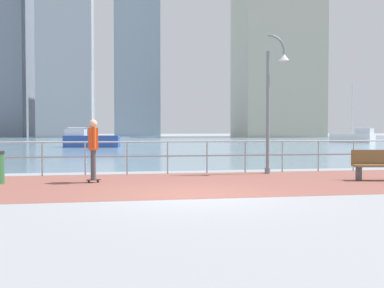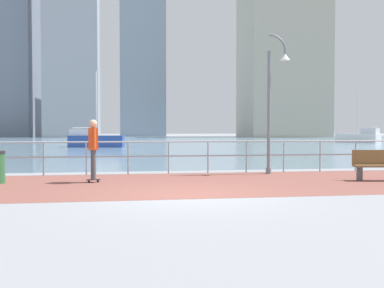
% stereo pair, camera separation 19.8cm
% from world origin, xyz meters
% --- Properties ---
extents(ground, '(220.00, 220.00, 0.00)m').
position_xyz_m(ground, '(0.00, 40.00, 0.00)').
color(ground, gray).
extents(brick_paving, '(28.00, 5.80, 0.01)m').
position_xyz_m(brick_paving, '(0.00, 2.37, 0.00)').
color(brick_paving, brown).
rests_on(brick_paving, ground).
extents(harbor_water, '(180.00, 88.00, 0.00)m').
position_xyz_m(harbor_water, '(0.00, 50.27, 0.00)').
color(harbor_water, '#6B899E').
rests_on(harbor_water, ground).
extents(waterfront_railing, '(25.25, 0.06, 1.14)m').
position_xyz_m(waterfront_railing, '(0.00, 5.27, 0.79)').
color(waterfront_railing, '#9EADB7').
rests_on(waterfront_railing, ground).
extents(lamppost, '(0.81, 0.38, 4.84)m').
position_xyz_m(lamppost, '(3.60, 4.64, 2.67)').
color(lamppost, slate).
rests_on(lamppost, ground).
extents(skateboarder, '(0.41, 0.56, 1.83)m').
position_xyz_m(skateboarder, '(-2.42, 3.01, 1.11)').
color(skateboarder, black).
rests_on(skateboarder, ground).
extents(park_bench, '(1.65, 0.72, 0.92)m').
position_xyz_m(park_bench, '(6.09, 2.17, 0.48)').
color(park_bench, brown).
rests_on(park_bench, ground).
extents(sailboat_navy, '(4.12, 5.00, 7.04)m').
position_xyz_m(sailboat_navy, '(25.86, 38.62, 0.67)').
color(sailboat_navy, white).
rests_on(sailboat_navy, ground).
extents(sailboat_white, '(4.85, 2.12, 6.58)m').
position_xyz_m(sailboat_white, '(-3.97, 29.50, 0.63)').
color(sailboat_white, '#284799').
rests_on(sailboat_white, ground).
extents(tower_concrete, '(16.09, 13.21, 32.47)m').
position_xyz_m(tower_concrete, '(30.83, 77.71, 15.40)').
color(tower_concrete, '#B2AD99').
rests_on(tower_concrete, ground).
extents(tower_brick, '(10.47, 10.37, 47.65)m').
position_xyz_m(tower_brick, '(-11.48, 83.25, 22.99)').
color(tower_brick, '#A3A8B2').
rests_on(tower_brick, ground).
extents(tower_steel, '(10.37, 15.82, 35.86)m').
position_xyz_m(tower_steel, '(3.12, 99.32, 17.10)').
color(tower_steel, '#8493A3').
rests_on(tower_steel, ground).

